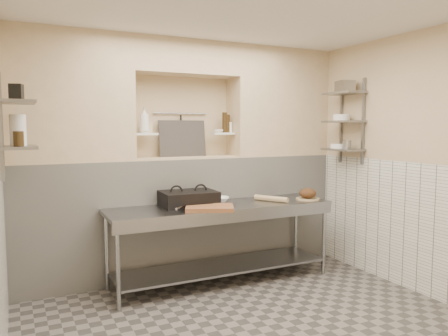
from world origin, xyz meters
TOP-DOWN VIEW (x-y plane):
  - floor at (0.00, 0.00)m, footprint 4.00×3.90m
  - wall_right at (2.05, 0.00)m, footprint 0.10×3.90m
  - wall_back at (0.00, 2.00)m, footprint 4.00×0.10m
  - backwall_lower at (0.00, 1.75)m, footprint 4.00×0.40m
  - alcove_sill at (0.00, 1.75)m, footprint 1.30×0.40m
  - backwall_pillar_left at (-1.33, 1.75)m, footprint 1.35×0.40m
  - backwall_pillar_right at (1.33, 1.75)m, footprint 1.35×0.40m
  - backwall_header at (0.00, 1.75)m, footprint 1.30×0.40m
  - wainscot_left at (-1.99, 0.00)m, footprint 0.02×3.90m
  - wainscot_right at (1.99, 0.00)m, footprint 0.02×3.90m
  - alcove_shelf_left at (-0.50, 1.75)m, footprint 0.28×0.16m
  - alcove_shelf_right at (0.50, 1.75)m, footprint 0.28×0.16m
  - utensil_rail at (0.00, 1.92)m, footprint 0.70×0.02m
  - hanging_steel at (0.00, 1.90)m, footprint 0.02×0.02m
  - splash_panel at (0.00, 1.85)m, footprint 0.60×0.08m
  - shelf_rail_left_a at (-1.98, 1.25)m, footprint 0.03×0.03m
  - shelf_rail_left_b at (-1.98, 0.85)m, footprint 0.03×0.03m
  - wall_shelf_left_lower at (-1.84, 1.05)m, footprint 0.30×0.50m
  - wall_shelf_left_upper at (-1.84, 1.05)m, footprint 0.30×0.50m
  - shelf_rail_right_a at (1.98, 1.25)m, footprint 0.03×0.03m
  - shelf_rail_right_b at (1.98, 0.85)m, footprint 0.03×0.03m
  - wall_shelf_right_lower at (1.84, 1.05)m, footprint 0.30×0.50m
  - wall_shelf_right_mid at (1.84, 1.05)m, footprint 0.30×0.50m
  - wall_shelf_right_upper at (1.84, 1.05)m, footprint 0.30×0.50m
  - prep_table at (0.22, 1.18)m, footprint 2.60×0.70m
  - panini_press at (-0.13, 1.30)m, footprint 0.62×0.46m
  - cutting_board at (-0.03, 0.97)m, footprint 0.60×0.53m
  - knife_blade at (0.09, 1.09)m, footprint 0.23×0.06m
  - tongs at (-0.35, 0.99)m, footprint 0.18×0.23m
  - mixing_bowl at (0.29, 1.39)m, footprint 0.31×0.31m
  - rolling_pin at (0.85, 1.15)m, footprint 0.28×0.40m
  - bread_board at (1.33, 1.07)m, footprint 0.29×0.29m
  - bread_loaf at (1.33, 1.07)m, footprint 0.21×0.21m
  - bottle_soap at (-0.51, 1.73)m, footprint 0.15×0.15m
  - jar_alcove at (-0.45, 1.80)m, footprint 0.09×0.09m
  - bowl_alcove at (0.43, 1.73)m, footprint 0.16×0.16m
  - condiment_a at (0.57, 1.75)m, footprint 0.06×0.06m
  - condiment_b at (0.54, 1.76)m, footprint 0.06×0.06m
  - condiment_c at (0.60, 1.76)m, footprint 0.08×0.08m
  - jug_left at (-1.84, 1.15)m, footprint 0.14×0.14m
  - jar_left at (-1.84, 0.99)m, footprint 0.09×0.09m
  - box_left_upper at (-1.84, 1.13)m, footprint 0.13×0.13m
  - bowl_right at (1.84, 1.14)m, footprint 0.19×0.19m
  - canister_right at (1.84, 0.98)m, footprint 0.11×0.11m
  - bowl_right_mid at (1.84, 1.09)m, footprint 0.21×0.21m
  - basket_right at (1.84, 1.04)m, footprint 0.22×0.25m

SIDE VIEW (x-z plane):
  - floor at x=0.00m, z-range -0.10..0.00m
  - prep_table at x=0.22m, z-range 0.19..1.09m
  - backwall_lower at x=0.00m, z-range 0.00..1.40m
  - wainscot_left at x=-1.99m, z-range 0.00..1.40m
  - wainscot_right at x=1.99m, z-range 0.00..1.40m
  - bread_board at x=1.33m, z-range 0.90..0.92m
  - cutting_board at x=-0.03m, z-range 0.90..0.95m
  - mixing_bowl at x=0.29m, z-range 0.90..0.96m
  - rolling_pin at x=0.85m, z-range 0.90..0.97m
  - knife_blade at x=0.09m, z-range 0.95..0.95m
  - tongs at x=-0.35m, z-range 0.95..0.97m
  - bread_loaf at x=1.33m, z-range 0.92..1.04m
  - panini_press at x=-0.13m, z-range 0.90..1.07m
  - wall_right at x=2.05m, z-range 0.00..2.80m
  - wall_back at x=0.00m, z-range 0.00..2.80m
  - alcove_sill at x=0.00m, z-range 1.40..1.42m
  - wall_shelf_right_lower at x=1.84m, z-range 1.49..1.51m
  - bowl_right at x=1.84m, z-range 1.51..1.57m
  - canister_right at x=1.84m, z-range 1.51..1.62m
  - wall_shelf_left_lower at x=-1.84m, z-range 1.59..1.61m
  - splash_panel at x=0.00m, z-range 1.42..1.86m
  - jar_left at x=-1.84m, z-range 1.61..1.74m
  - alcove_shelf_left at x=-0.50m, z-range 1.69..1.71m
  - alcove_shelf_right at x=0.50m, z-range 1.69..1.71m
  - bowl_alcove at x=0.43m, z-range 1.71..1.75m
  - jug_left at x=-1.84m, z-range 1.61..1.89m
  - jar_alcove at x=-0.45m, z-range 1.71..1.84m
  - condiment_c at x=0.60m, z-range 1.71..1.84m
  - hanging_steel at x=0.00m, z-range 1.63..1.93m
  - shelf_rail_left_a at x=-1.98m, z-range 1.33..2.27m
  - shelf_rail_left_b at x=-1.98m, z-range 1.33..2.27m
  - condiment_a at x=0.57m, z-range 1.71..1.94m
  - condiment_b at x=0.54m, z-range 1.71..1.97m
  - shelf_rail_right_a at x=1.98m, z-range 1.33..2.38m
  - shelf_rail_right_b at x=1.98m, z-range 1.33..2.38m
  - wall_shelf_right_mid at x=1.84m, z-range 1.84..1.86m
  - bottle_soap at x=-0.51m, z-range 1.71..2.01m
  - bowl_right_mid at x=1.84m, z-range 1.86..1.94m
  - utensil_rail at x=0.00m, z-range 1.94..1.96m
  - wall_shelf_left_upper at x=-1.84m, z-range 1.99..2.01m
  - box_left_upper at x=-1.84m, z-range 2.01..2.16m
  - backwall_pillar_left at x=-1.33m, z-range 1.40..2.80m
  - backwall_pillar_right at x=1.33m, z-range 1.40..2.80m
  - wall_shelf_right_upper at x=1.84m, z-range 2.19..2.21m
  - basket_right at x=1.84m, z-range 2.21..2.35m
  - backwall_header at x=0.00m, z-range 2.40..2.80m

